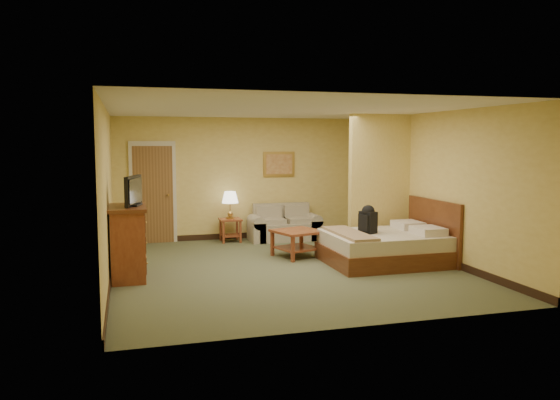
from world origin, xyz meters
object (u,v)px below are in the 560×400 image
object	(u,v)px
coffee_table	(297,238)
dresser	(128,242)
bed	(387,246)
loveseat	(284,228)

from	to	relation	value
coffee_table	dresser	xyz separation A→B (m)	(-2.96, -0.80, 0.21)
bed	loveseat	bearing A→B (deg)	111.94
coffee_table	dresser	size ratio (longest dim) A/B	0.86
loveseat	dresser	world-z (taller)	dresser
coffee_table	bed	size ratio (longest dim) A/B	0.49
bed	coffee_table	bearing A→B (deg)	145.75
coffee_table	bed	distance (m)	1.62
loveseat	coffee_table	distance (m)	1.78
dresser	bed	distance (m)	4.31
coffee_table	dresser	bearing A→B (deg)	-164.80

